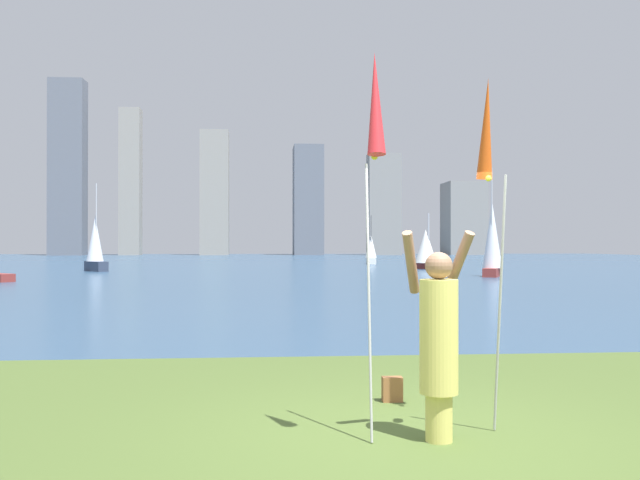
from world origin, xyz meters
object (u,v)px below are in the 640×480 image
at_px(sailboat_5, 426,248).
at_px(sailboat_3, 95,244).
at_px(person, 439,337).
at_px(kite_flag_left, 375,116).
at_px(bag, 392,389).
at_px(kite_flag_right, 487,138).
at_px(sailboat_6, 371,250).
at_px(sailboat_0, 492,241).

bearing_deg(sailboat_5, sailboat_3, -174.29).
xyz_separation_m(person, kite_flag_left, (-0.62, -0.22, 1.96)).
relative_size(person, bag, 6.84).
distance_m(person, sailboat_3, 42.24).
bearing_deg(kite_flag_left, kite_flag_right, 30.24).
bearing_deg(kite_flag_right, person, -141.06).
height_order(kite_flag_right, sailboat_6, sailboat_6).
bearing_deg(sailboat_0, person, -109.56).
relative_size(person, sailboat_0, 0.32).
height_order(person, sailboat_3, sailboat_3).
distance_m(person, sailboat_6, 55.65).
xyz_separation_m(person, sailboat_3, (-12.57, 40.32, 0.82)).
bearing_deg(person, sailboat_5, 80.08).
height_order(bag, sailboat_6, sailboat_6).
distance_m(person, kite_flag_left, 2.07).
relative_size(bag, sailboat_0, 0.05).
xyz_separation_m(kite_flag_left, sailboat_3, (-11.96, 40.54, -1.14)).
bearing_deg(kite_flag_left, sailboat_5, 75.97).
relative_size(sailboat_5, sailboat_6, 0.92).
bearing_deg(sailboat_0, kite_flag_right, -108.83).
height_order(sailboat_3, sailboat_5, sailboat_3).
bearing_deg(kite_flag_left, sailboat_3, 106.43).
xyz_separation_m(kite_flag_right, sailboat_3, (-13.19, 39.82, -1.07)).
bearing_deg(sailboat_6, person, -98.32).
height_order(person, sailboat_5, sailboat_5).
relative_size(kite_flag_left, kite_flag_right, 1.01).
distance_m(person, kite_flag_right, 2.05).
xyz_separation_m(kite_flag_left, sailboat_5, (10.70, 42.80, -1.42)).
bearing_deg(person, kite_flag_right, 42.34).
relative_size(kite_flag_right, bag, 12.24).
bearing_deg(sailboat_3, person, -72.68).
distance_m(kite_flag_left, kite_flag_right, 1.43).
relative_size(bag, sailboat_5, 0.07).
height_order(bag, sailboat_3, sailboat_3).
bearing_deg(sailboat_3, sailboat_0, -21.59).
xyz_separation_m(kite_flag_right, bag, (-0.74, 1.09, -2.69)).
relative_size(kite_flag_left, sailboat_6, 0.79).
xyz_separation_m(person, sailboat_6, (8.05, 55.06, 0.36)).
distance_m(kite_flag_right, sailboat_0, 32.22).
height_order(kite_flag_left, kite_flag_right, kite_flag_left).
height_order(sailboat_0, sailboat_5, sailboat_0).
xyz_separation_m(kite_flag_right, sailboat_5, (9.47, 42.08, -1.35)).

